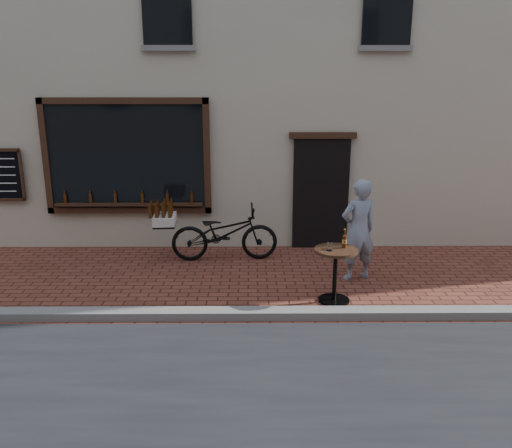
{
  "coord_description": "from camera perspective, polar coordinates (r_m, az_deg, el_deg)",
  "views": [
    {
      "loc": [
        0.54,
        -6.26,
        3.12
      ],
      "look_at": [
        0.59,
        1.2,
        1.1
      ],
      "focal_mm": 35.0,
      "sensor_mm": 36.0,
      "label": 1
    }
  ],
  "objects": [
    {
      "name": "ground",
      "position": [
        7.01,
        -4.88,
        -11.32
      ],
      "size": [
        90.0,
        90.0,
        0.0
      ],
      "primitive_type": "plane",
      "color": "#5F2C1E",
      "rests_on": "ground"
    },
    {
      "name": "kerb",
      "position": [
        7.17,
        -4.77,
        -10.18
      ],
      "size": [
        90.0,
        0.25,
        0.12
      ],
      "primitive_type": "cube",
      "color": "slate",
      "rests_on": "ground"
    },
    {
      "name": "shop_building",
      "position": [
        12.9,
        -3.09,
        23.52
      ],
      "size": [
        28.0,
        6.2,
        10.0
      ],
      "color": "#C2B599",
      "rests_on": "ground"
    },
    {
      "name": "cargo_bicycle",
      "position": [
        9.33,
        -3.88,
        -0.98
      ],
      "size": [
        2.37,
        0.83,
        1.11
      ],
      "rotation": [
        0.0,
        0.0,
        1.64
      ],
      "color": "black",
      "rests_on": "ground"
    },
    {
      "name": "bistro_table",
      "position": [
        7.56,
        9.08,
        -4.55
      ],
      "size": [
        0.65,
        0.65,
        1.11
      ],
      "color": "black",
      "rests_on": "ground"
    },
    {
      "name": "pedestrian",
      "position": [
        8.45,
        11.6,
        -0.68
      ],
      "size": [
        0.72,
        0.59,
        1.72
      ],
      "primitive_type": "imported",
      "rotation": [
        0.0,
        0.0,
        3.47
      ],
      "color": "gray",
      "rests_on": "ground"
    }
  ]
}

